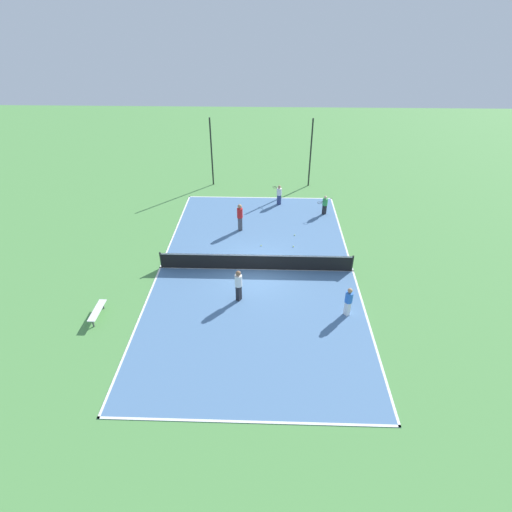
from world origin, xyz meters
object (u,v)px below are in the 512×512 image
(tennis_net, at_px, (256,262))
(player_far_white, at_px, (279,194))
(bench, at_px, (97,311))
(player_far_green, at_px, (325,204))
(fence_post_back_left, at_px, (212,152))
(player_near_blue, at_px, (349,300))
(tennis_ball_midcourt, at_px, (293,246))
(player_near_white, at_px, (238,284))
(tennis_ball_far_baseline, at_px, (295,235))
(tennis_ball_right_alley, at_px, (261,246))
(player_coach_red, at_px, (240,215))
(fence_post_back_right, at_px, (311,153))

(tennis_net, xyz_separation_m, player_far_white, (1.41, 8.49, 0.32))
(bench, relative_size, player_far_green, 1.16)
(player_far_white, bearing_deg, fence_post_back_left, 21.91)
(bench, relative_size, player_far_white, 1.08)
(bench, distance_m, player_near_blue, 11.81)
(tennis_ball_midcourt, relative_size, fence_post_back_left, 0.01)
(player_near_white, height_order, tennis_ball_far_baseline, player_near_white)
(tennis_net, distance_m, player_near_blue, 5.77)
(player_far_white, relative_size, fence_post_back_left, 0.27)
(player_far_white, bearing_deg, tennis_ball_midcourt, 153.71)
(bench, relative_size, tennis_ball_midcourt, 23.19)
(fence_post_back_left, bearing_deg, tennis_ball_right_alley, -66.93)
(tennis_ball_far_baseline, bearing_deg, tennis_net, -121.32)
(fence_post_back_left, bearing_deg, tennis_ball_far_baseline, -53.04)
(player_near_blue, height_order, player_far_green, player_near_blue)
(player_near_white, relative_size, tennis_ball_midcourt, 25.66)
(tennis_ball_far_baseline, bearing_deg, bench, -140.21)
(fence_post_back_left, bearing_deg, tennis_net, -72.31)
(player_far_green, distance_m, fence_post_back_left, 10.01)
(tennis_ball_midcourt, bearing_deg, player_far_green, 62.57)
(player_far_white, bearing_deg, bench, 111.70)
(tennis_net, bearing_deg, player_far_white, 80.56)
(tennis_net, relative_size, player_far_green, 7.83)
(player_near_blue, height_order, fence_post_back_left, fence_post_back_left)
(tennis_net, relative_size, tennis_ball_right_alley, 157.03)
(player_near_blue, xyz_separation_m, tennis_ball_right_alley, (-4.21, 6.14, -0.84))
(player_far_white, height_order, tennis_ball_far_baseline, player_far_white)
(player_near_blue, distance_m, tennis_ball_far_baseline, 7.84)
(bench, distance_m, player_far_green, 16.33)
(player_near_white, xyz_separation_m, tennis_ball_far_baseline, (3.11, 6.56, -0.97))
(player_near_white, height_order, fence_post_back_left, fence_post_back_left)
(player_coach_red, relative_size, fence_post_back_right, 0.34)
(player_near_white, relative_size, player_far_green, 1.28)
(player_far_white, xyz_separation_m, player_far_green, (3.14, -1.51, -0.06))
(player_far_white, bearing_deg, player_far_green, -149.50)
(player_far_white, distance_m, player_coach_red, 4.78)
(tennis_ball_right_alley, relative_size, fence_post_back_left, 0.01)
(player_near_white, height_order, fence_post_back_right, fence_post_back_right)
(tennis_ball_far_baseline, height_order, fence_post_back_right, fence_post_back_right)
(fence_post_back_right, bearing_deg, tennis_net, -107.69)
(tennis_net, distance_m, player_far_green, 8.33)
(bench, bearing_deg, player_far_white, -34.56)
(player_far_green, xyz_separation_m, tennis_ball_far_baseline, (-2.20, -3.12, -0.73))
(tennis_ball_right_alley, xyz_separation_m, fence_post_back_left, (-4.09, 9.60, 2.60))
(fence_post_back_left, bearing_deg, tennis_ball_midcourt, -57.87)
(player_far_green, bearing_deg, tennis_ball_far_baseline, 11.10)
(player_far_white, relative_size, tennis_ball_far_baseline, 21.44)
(tennis_ball_far_baseline, relative_size, fence_post_back_left, 0.01)
(player_near_white, xyz_separation_m, player_near_blue, (5.22, -0.95, -0.13))
(player_near_white, bearing_deg, player_near_blue, 111.23)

